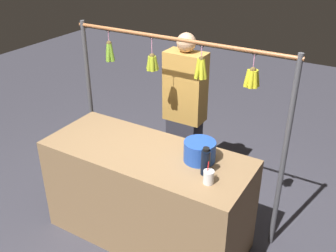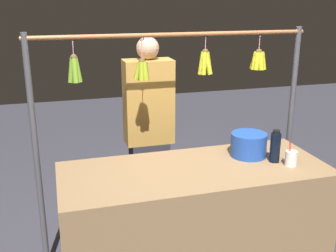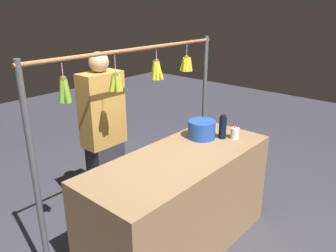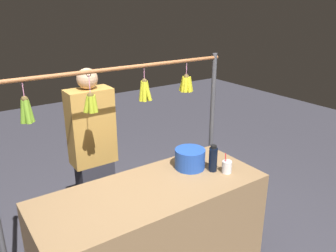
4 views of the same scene
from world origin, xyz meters
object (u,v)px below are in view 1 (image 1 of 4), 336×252
Objects in this scene: water_bottle at (206,162)px; vendor_person at (185,116)px; blue_bucket at (200,151)px; drink_cup at (209,177)px.

vendor_person is at bearing -53.82° from water_bottle.
vendor_person is at bearing -54.46° from blue_bucket.
drink_cup is (-0.07, 0.09, -0.06)m from water_bottle.
drink_cup is 0.10× the size of vendor_person.
water_bottle is 1.16m from vendor_person.
blue_bucket is (0.12, -0.15, -0.02)m from water_bottle.
drink_cup is 1.27m from vendor_person.
blue_bucket is at bearing 125.54° from vendor_person.
water_bottle is 0.20m from blue_bucket.
blue_bucket is at bearing -50.70° from water_bottle.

